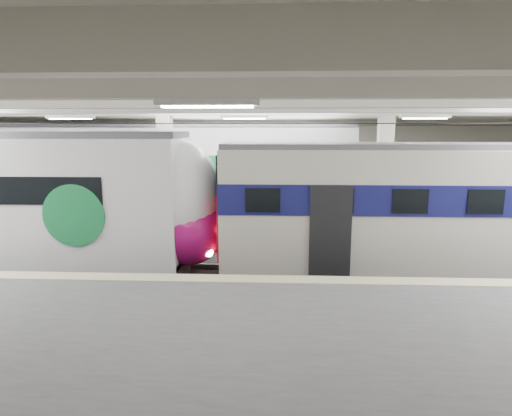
{
  "coord_description": "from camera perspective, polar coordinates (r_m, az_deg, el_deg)",
  "views": [
    {
      "loc": [
        1.04,
        -12.71,
        4.55
      ],
      "look_at": [
        0.43,
        1.0,
        2.0
      ],
      "focal_mm": 30.0,
      "sensor_mm": 36.0,
      "label": 1
    }
  ],
  "objects": [
    {
      "name": "far_train",
      "position": [
        18.84,
        -10.81,
        3.99
      ],
      "size": [
        15.23,
        3.71,
        4.78
      ],
      "rotation": [
        0.0,
        0.0,
        0.04
      ],
      "color": "white",
      "rests_on": "ground"
    },
    {
      "name": "modern_emu",
      "position": [
        15.11,
        -28.68,
        0.28
      ],
      "size": [
        13.89,
        2.87,
        4.48
      ],
      "color": "white",
      "rests_on": "ground"
    },
    {
      "name": "station_hall",
      "position": [
        11.1,
        -2.84,
        3.75
      ],
      "size": [
        36.0,
        24.0,
        5.75
      ],
      "color": "black",
      "rests_on": "ground"
    },
    {
      "name": "older_rer",
      "position": [
        13.71,
        21.87,
        -0.23
      ],
      "size": [
        12.4,
        2.74,
        4.14
      ],
      "color": "beige",
      "rests_on": "ground"
    }
  ]
}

